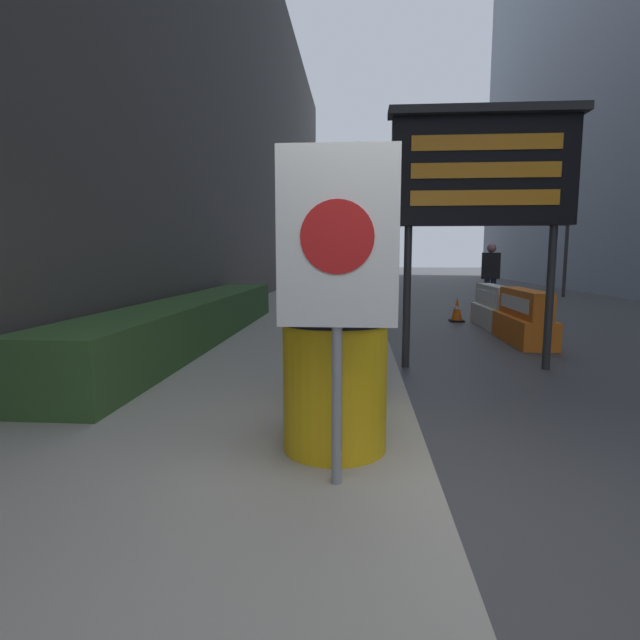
{
  "coord_description": "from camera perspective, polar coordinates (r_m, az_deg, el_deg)",
  "views": [
    {
      "loc": [
        -0.49,
        -2.43,
        1.47
      ],
      "look_at": [
        -1.22,
        7.31,
        0.2
      ],
      "focal_mm": 28.0,
      "sensor_mm": 36.0,
      "label": 1
    }
  ],
  "objects": [
    {
      "name": "traffic_cone_mid",
      "position": [
        11.51,
        15.38,
        1.14
      ],
      "size": [
        0.31,
        0.31,
        0.55
      ],
      "color": "black",
      "rests_on": "ground_plane"
    },
    {
      "name": "warning_sign",
      "position": [
        2.76,
        1.99,
        7.15
      ],
      "size": [
        0.67,
        0.08,
        1.92
      ],
      "color": "gray",
      "rests_on": "sidewalk_left"
    },
    {
      "name": "traffic_light_far_side",
      "position": [
        19.69,
        26.66,
        11.61
      ],
      "size": [
        0.28,
        0.44,
        4.42
      ],
      "color": "#2D2D30",
      "rests_on": "ground_plane"
    },
    {
      "name": "pedestrian_worker",
      "position": [
        13.83,
        18.92,
        5.26
      ],
      "size": [
        0.52,
        0.38,
        1.78
      ],
      "rotation": [
        0.0,
        0.0,
        2.9
      ],
      "color": "#23283D",
      "rests_on": "ground_plane"
    },
    {
      "name": "message_board",
      "position": [
        6.8,
        18.12,
        15.79
      ],
      "size": [
        2.38,
        0.36,
        3.27
      ],
      "color": "#28282B",
      "rests_on": "ground_plane"
    },
    {
      "name": "traffic_cone_near",
      "position": [
        13.95,
        17.95,
        2.47
      ],
      "size": [
        0.41,
        0.41,
        0.73
      ],
      "color": "black",
      "rests_on": "ground_plane"
    },
    {
      "name": "jersey_barrier_white",
      "position": [
        10.96,
        19.11,
        1.27
      ],
      "size": [
        0.5,
        1.75,
        0.86
      ],
      "color": "silver",
      "rests_on": "ground_plane"
    },
    {
      "name": "hedge_strip",
      "position": [
        8.02,
        -13.99,
        0.08
      ],
      "size": [
        0.9,
        7.79,
        0.67
      ],
      "color": "#335628",
      "rests_on": "sidewalk_left"
    },
    {
      "name": "traffic_light_near_curb",
      "position": [
        14.32,
        8.33,
        12.42
      ],
      "size": [
        0.28,
        0.44,
        3.77
      ],
      "color": "#2D2D30",
      "rests_on": "ground_plane"
    },
    {
      "name": "building_left_facade",
      "position": [
        13.46,
        -11.47,
        26.92
      ],
      "size": [
        0.4,
        50.4,
        12.0
      ],
      "color": "#4C4742",
      "rests_on": "ground_plane"
    },
    {
      "name": "jersey_barrier_orange_near",
      "position": [
        9.06,
        22.28,
        0.04
      ],
      "size": [
        0.56,
        1.79,
        0.9
      ],
      "color": "orange",
      "rests_on": "ground_plane"
    },
    {
      "name": "ground_plane",
      "position": [
        2.89,
        14.77,
        -23.43
      ],
      "size": [
        120.0,
        120.0,
        0.0
      ],
      "primitive_type": "plane",
      "color": "#3F3F42"
    },
    {
      "name": "barrel_drum_middle",
      "position": [
        4.39,
        2.96,
        -3.83
      ],
      "size": [
        0.74,
        0.74,
        0.93
      ],
      "color": "yellow",
      "rests_on": "sidewalk_left"
    },
    {
      "name": "barrel_drum_foreground",
      "position": [
        3.42,
        1.71,
        -7.05
      ],
      "size": [
        0.74,
        0.74,
        0.93
      ],
      "color": "yellow",
      "rests_on": "sidewalk_left"
    },
    {
      "name": "sidewalk_left",
      "position": [
        3.1,
        -22.68,
        -19.99
      ],
      "size": [
        3.6,
        56.0,
        0.14
      ],
      "color": "gray",
      "rests_on": "ground_plane"
    }
  ]
}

